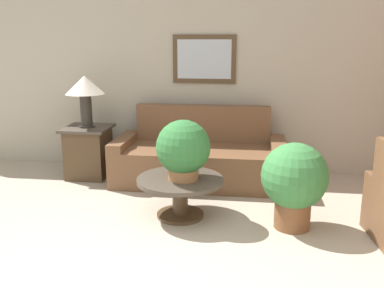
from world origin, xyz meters
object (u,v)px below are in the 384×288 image
object	(u,v)px
table_lamp	(85,89)
potted_plant_floor	(294,180)
coffee_table	(180,188)
side_table	(89,151)
potted_plant_on_table	(183,149)
couch_main	(200,159)

from	to	relation	value
table_lamp	potted_plant_floor	size ratio (longest dim) A/B	0.78
coffee_table	side_table	bearing A→B (deg)	140.97
potted_plant_on_table	potted_plant_floor	distance (m)	1.07
couch_main	potted_plant_floor	distance (m)	1.60
couch_main	coffee_table	xyz separation A→B (m)	(-0.06, -1.10, 0.00)
coffee_table	potted_plant_on_table	world-z (taller)	potted_plant_on_table
coffee_table	potted_plant_on_table	size ratio (longest dim) A/B	1.46
potted_plant_on_table	couch_main	bearing A→B (deg)	88.58
side_table	potted_plant_floor	xyz separation A→B (m)	(2.44, -1.22, 0.13)
couch_main	table_lamp	distance (m)	1.66
coffee_table	potted_plant_floor	bearing A→B (deg)	-6.23
couch_main	table_lamp	xyz separation A→B (m)	(-1.43, 0.00, 0.84)
potted_plant_floor	table_lamp	bearing A→B (deg)	153.41
side_table	table_lamp	size ratio (longest dim) A/B	1.02
coffee_table	table_lamp	world-z (taller)	table_lamp
potted_plant_on_table	coffee_table	bearing A→B (deg)	144.49
couch_main	potted_plant_floor	size ratio (longest dim) A/B	2.54
couch_main	potted_plant_floor	bearing A→B (deg)	-50.27
couch_main	table_lamp	size ratio (longest dim) A/B	3.24
potted_plant_on_table	potted_plant_floor	bearing A→B (deg)	-5.02
coffee_table	side_table	xyz separation A→B (m)	(-1.36, 1.11, 0.04)
coffee_table	potted_plant_floor	xyz separation A→B (m)	(1.08, -0.12, 0.17)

